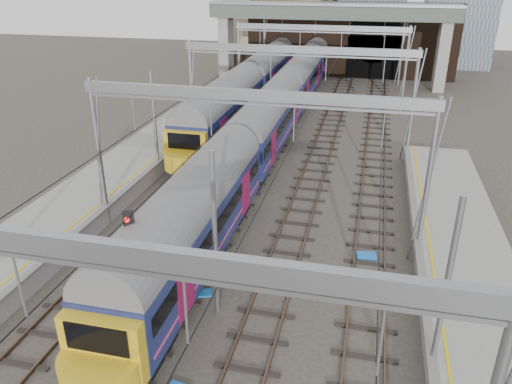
% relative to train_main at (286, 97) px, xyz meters
% --- Properties ---
extents(ground, '(160.00, 160.00, 0.00)m').
position_rel_train_main_xyz_m(ground, '(2.00, -28.98, -2.50)').
color(ground, '#38332D').
rests_on(ground, ground).
extents(platform_left, '(4.32, 55.00, 1.12)m').
position_rel_train_main_xyz_m(platform_left, '(-8.18, -26.48, -1.94)').
color(platform_left, gray).
rests_on(platform_left, ground).
extents(tracks, '(14.40, 80.00, 0.22)m').
position_rel_train_main_xyz_m(tracks, '(2.00, -13.98, -2.47)').
color(tracks, '#4C3828').
rests_on(tracks, ground).
extents(overhead_line, '(16.80, 80.00, 8.00)m').
position_rel_train_main_xyz_m(overhead_line, '(2.00, -7.50, 4.07)').
color(overhead_line, gray).
rests_on(overhead_line, ground).
extents(retaining_wall, '(28.00, 2.75, 9.00)m').
position_rel_train_main_xyz_m(retaining_wall, '(3.40, 22.95, 1.84)').
color(retaining_wall, black).
rests_on(retaining_wall, ground).
extents(overbridge, '(28.00, 3.00, 9.25)m').
position_rel_train_main_xyz_m(overbridge, '(2.00, 17.02, 4.77)').
color(overbridge, gray).
rests_on(overbridge, ground).
extents(train_main, '(2.81, 65.01, 4.83)m').
position_rel_train_main_xyz_m(train_main, '(0.00, 0.00, 0.00)').
color(train_main, black).
rests_on(train_main, ground).
extents(train_second, '(2.95, 34.08, 5.02)m').
position_rel_train_main_xyz_m(train_second, '(-4.00, 2.44, 0.08)').
color(train_second, black).
rests_on(train_second, ground).
extents(signal_near_left, '(0.41, 0.48, 5.22)m').
position_rel_train_main_xyz_m(signal_near_left, '(-0.50, -28.79, 0.77)').
color(signal_near_left, black).
rests_on(signal_near_left, ground).
extents(signal_near_centre, '(0.37, 0.46, 4.58)m').
position_rel_train_main_xyz_m(signal_near_centre, '(0.18, -28.80, 0.42)').
color(signal_near_centre, black).
rests_on(signal_near_centre, ground).
extents(equip_cover_b, '(0.87, 0.73, 0.09)m').
position_rel_train_main_xyz_m(equip_cover_b, '(1.05, -26.06, -2.45)').
color(equip_cover_b, blue).
rests_on(equip_cover_b, ground).
extents(equip_cover_c, '(1.05, 0.82, 0.11)m').
position_rel_train_main_xyz_m(equip_cover_c, '(7.84, -21.31, -2.44)').
color(equip_cover_c, blue).
rests_on(equip_cover_c, ground).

